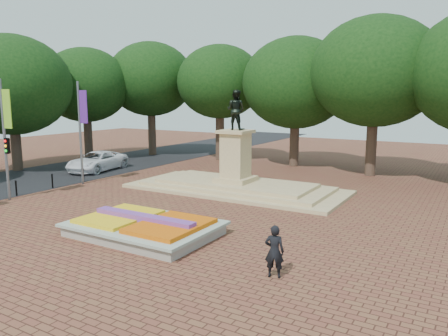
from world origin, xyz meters
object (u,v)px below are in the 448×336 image
(van, at_px, (97,161))
(pedestrian, at_px, (274,251))
(flower_bed, at_px, (145,227))
(monument, at_px, (236,177))

(van, relative_size, pedestrian, 3.09)
(flower_bed, xyz_separation_m, monument, (-1.03, 10.00, 0.50))
(flower_bed, relative_size, van, 1.12)
(flower_bed, distance_m, van, 17.93)
(van, bearing_deg, monument, -12.19)
(monument, distance_m, pedestrian, 13.65)
(flower_bed, xyz_separation_m, pedestrian, (6.73, -1.23, 0.53))
(van, xyz_separation_m, pedestrian, (21.06, -12.01, 0.13))
(flower_bed, distance_m, monument, 10.07)
(monument, bearing_deg, van, 176.66)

